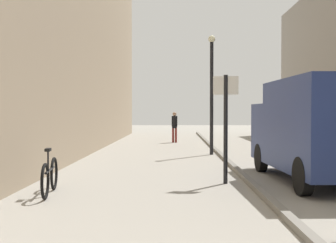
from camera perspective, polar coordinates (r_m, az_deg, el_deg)
ground_plane at (r=13.71m, az=1.77°, el=-5.89°), size 80.00×80.00×0.00m
kerb_strip at (r=13.82m, az=8.37°, el=-5.60°), size 0.16×40.00×0.12m
pedestrian_main_foreground at (r=23.58m, az=0.88°, el=-0.46°), size 0.32×0.26×1.70m
delivery_van at (r=11.00m, az=19.51°, el=-0.81°), size 2.31×5.12×2.49m
street_sign_post at (r=10.21m, az=7.76°, el=0.31°), size 0.60×0.10×2.60m
lamp_post at (r=17.05m, az=5.89°, el=4.69°), size 0.28×0.28×4.76m
bicycle_leaning at (r=9.21m, az=-15.62°, el=-7.11°), size 0.27×1.76×0.98m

